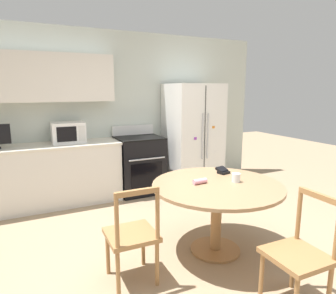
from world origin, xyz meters
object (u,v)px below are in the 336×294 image
(dining_chair_left, at_px, (132,236))
(wallet, at_px, (223,171))
(microwave, at_px, (68,132))
(candle_glass, at_px, (236,178))
(oven_range, at_px, (139,164))
(dining_chair_near, at_px, (299,254))
(refrigerator, at_px, (193,136))

(dining_chair_left, height_order, wallet, dining_chair_left)
(microwave, height_order, candle_glass, microwave)
(oven_range, height_order, dining_chair_left, oven_range)
(microwave, distance_m, candle_glass, 2.60)
(candle_glass, bearing_deg, dining_chair_near, -96.71)
(refrigerator, distance_m, wallet, 1.86)
(microwave, xyz_separation_m, dining_chair_left, (0.18, -2.29, -0.62))
(refrigerator, height_order, wallet, refrigerator)
(refrigerator, distance_m, microwave, 2.06)
(refrigerator, distance_m, dining_chair_left, 2.88)
(dining_chair_near, relative_size, candle_glass, 9.97)
(refrigerator, xyz_separation_m, microwave, (-2.05, 0.14, 0.17))
(dining_chair_left, xyz_separation_m, candle_glass, (1.16, 0.08, 0.34))
(wallet, bearing_deg, dining_chair_near, -98.19)
(refrigerator, relative_size, dining_chair_left, 1.96)
(refrigerator, relative_size, wallet, 11.91)
(microwave, xyz_separation_m, dining_chair_near, (1.24, -3.13, -0.62))
(oven_range, distance_m, dining_chair_near, 3.06)
(dining_chair_left, distance_m, candle_glass, 1.21)
(refrigerator, xyz_separation_m, dining_chair_left, (-1.86, -2.15, -0.45))
(refrigerator, height_order, oven_range, refrigerator)
(candle_glass, xyz_separation_m, wallet, (0.07, 0.33, -0.01))
(oven_range, xyz_separation_m, candle_glass, (0.27, -2.13, 0.31))
(refrigerator, xyz_separation_m, dining_chair_near, (-0.81, -2.99, -0.45))
(refrigerator, relative_size, dining_chair_near, 1.96)
(microwave, bearing_deg, dining_chair_left, -85.38)
(oven_range, xyz_separation_m, dining_chair_left, (-0.89, -2.21, -0.03))
(oven_range, height_order, candle_glass, oven_range)
(dining_chair_left, relative_size, wallet, 6.07)
(microwave, distance_m, wallet, 2.37)
(dining_chair_near, bearing_deg, wallet, -6.98)
(wallet, bearing_deg, oven_range, 100.69)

